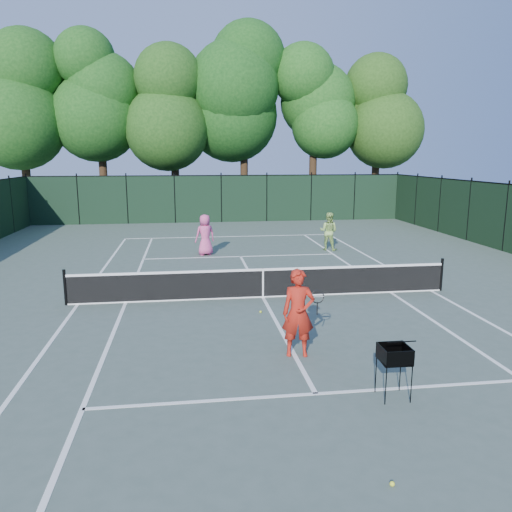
{
  "coord_description": "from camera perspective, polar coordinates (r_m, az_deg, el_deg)",
  "views": [
    {
      "loc": [
        -2.24,
        -14.59,
        4.27
      ],
      "look_at": [
        -0.08,
        1.0,
        1.1
      ],
      "focal_mm": 35.0,
      "sensor_mm": 36.0,
      "label": 1
    }
  ],
  "objects": [
    {
      "name": "fence_far",
      "position": [
        32.79,
        -3.98,
        6.5
      ],
      "size": [
        24.0,
        0.05,
        3.0
      ],
      "primitive_type": "cube",
      "color": "black",
      "rests_on": "ground"
    },
    {
      "name": "center_service_line",
      "position": [
        15.37,
        0.79,
        -4.74
      ],
      "size": [
        0.1,
        12.8,
        0.01
      ],
      "primitive_type": "cube",
      "color": "white",
      "rests_on": "ground"
    },
    {
      "name": "ball_hopper",
      "position": [
        9.32,
        15.57,
        -10.78
      ],
      "size": [
        0.54,
        0.54,
        0.97
      ],
      "rotation": [
        0.0,
        0.0,
        -0.06
      ],
      "color": "black",
      "rests_on": "ground"
    },
    {
      "name": "baseline_far",
      "position": [
        26.91,
        -3.03,
        2.24
      ],
      "size": [
        10.97,
        0.1,
        0.01
      ],
      "primitive_type": "cube",
      "color": "white",
      "rests_on": "ground"
    },
    {
      "name": "loose_ball_near_cart",
      "position": [
        7.43,
        15.3,
        -23.82
      ],
      "size": [
        0.07,
        0.07,
        0.07
      ],
      "primitive_type": "sphere",
      "color": "yellow",
      "rests_on": "ground"
    },
    {
      "name": "sideline_doubles_left",
      "position": [
        15.55,
        -19.71,
        -5.23
      ],
      "size": [
        0.1,
        23.77,
        0.01
      ],
      "primitive_type": "cube",
      "color": "white",
      "rests_on": "ground"
    },
    {
      "name": "tree_5",
      "position": [
        39.51,
        13.81,
        16.06
      ],
      "size": [
        5.8,
        5.8,
        12.23
      ],
      "color": "black",
      "rests_on": "ground"
    },
    {
      "name": "tree_0",
      "position": [
        37.87,
        -25.44,
        16.21
      ],
      "size": [
        6.4,
        6.4,
        13.14
      ],
      "color": "black",
      "rests_on": "ground"
    },
    {
      "name": "player_pink",
      "position": [
        21.84,
        -5.84,
        2.43
      ],
      "size": [
        1.01,
        0.82,
        1.78
      ],
      "rotation": [
        0.0,
        0.0,
        3.47
      ],
      "color": "#D64B8A",
      "rests_on": "ground"
    },
    {
      "name": "service_line_near",
      "position": [
        9.5,
        6.84,
        -15.36
      ],
      "size": [
        8.23,
        0.1,
        0.01
      ],
      "primitive_type": "cube",
      "color": "white",
      "rests_on": "ground"
    },
    {
      "name": "tree_1",
      "position": [
        37.31,
        -17.58,
        17.67
      ],
      "size": [
        6.8,
        6.8,
        13.98
      ],
      "color": "black",
      "rests_on": "ground"
    },
    {
      "name": "ground",
      "position": [
        15.37,
        0.79,
        -4.75
      ],
      "size": [
        90.0,
        90.0,
        0.0
      ],
      "primitive_type": "plane",
      "color": "#46554B",
      "rests_on": "ground"
    },
    {
      "name": "tree_2",
      "position": [
        36.57,
        -9.45,
        16.65
      ],
      "size": [
        6.0,
        6.0,
        12.4
      ],
      "color": "black",
      "rests_on": "ground"
    },
    {
      "name": "loose_ball_midcourt",
      "position": [
        13.87,
        0.53,
        -6.39
      ],
      "size": [
        0.07,
        0.07,
        0.07
      ],
      "primitive_type": "sphere",
      "color": "#C6DF2D",
      "rests_on": "ground"
    },
    {
      "name": "sideline_singles_right",
      "position": [
        16.48,
        15.12,
        -4.03
      ],
      "size": [
        0.1,
        23.77,
        0.01
      ],
      "primitive_type": "cube",
      "color": "white",
      "rests_on": "ground"
    },
    {
      "name": "player_green",
      "position": [
        23.15,
        8.3,
        2.82
      ],
      "size": [
        1.07,
        1.01,
        1.74
      ],
      "rotation": [
        0.0,
        0.0,
        2.58
      ],
      "color": "#98C261",
      "rests_on": "ground"
    },
    {
      "name": "sideline_doubles_right",
      "position": [
        17.05,
        19.37,
        -3.77
      ],
      "size": [
        0.1,
        23.77,
        0.01
      ],
      "primitive_type": "cube",
      "color": "white",
      "rests_on": "ground"
    },
    {
      "name": "sideline_singles_left",
      "position": [
        15.32,
        -14.67,
        -5.17
      ],
      "size": [
        0.1,
        23.77,
        0.01
      ],
      "primitive_type": "cube",
      "color": "white",
      "rests_on": "ground"
    },
    {
      "name": "service_line_far",
      "position": [
        21.54,
        -1.78,
        -0.05
      ],
      "size": [
        8.23,
        0.1,
        0.01
      ],
      "primitive_type": "cube",
      "color": "white",
      "rests_on": "ground"
    },
    {
      "name": "tree_3",
      "position": [
        37.44,
        -1.41,
        18.64
      ],
      "size": [
        7.0,
        7.0,
        14.45
      ],
      "color": "black",
      "rests_on": "ground"
    },
    {
      "name": "tree_4",
      "position": [
        37.56,
        6.69,
        17.22
      ],
      "size": [
        6.2,
        6.2,
        12.97
      ],
      "color": "black",
      "rests_on": "ground"
    },
    {
      "name": "coach",
      "position": [
        10.81,
        4.86,
        -6.5
      ],
      "size": [
        1.02,
        0.61,
        1.91
      ],
      "rotation": [
        0.0,
        0.0,
        -0.14
      ],
      "color": "#AF2014",
      "rests_on": "ground"
    },
    {
      "name": "tennis_net",
      "position": [
        15.24,
        0.8,
        -3.02
      ],
      "size": [
        11.69,
        0.09,
        1.06
      ],
      "color": "black",
      "rests_on": "ground"
    }
  ]
}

